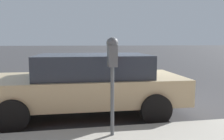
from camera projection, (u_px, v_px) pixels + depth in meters
ground_plane at (130, 101)px, 6.31m from camera, size 220.00×220.00×0.00m
parking_meter at (112, 61)px, 3.46m from camera, size 0.21×0.19×1.60m
car_tan at (88, 82)px, 5.11m from camera, size 2.13×4.51×1.40m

